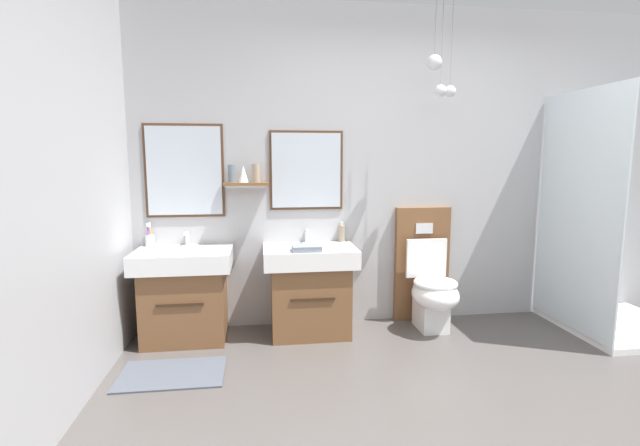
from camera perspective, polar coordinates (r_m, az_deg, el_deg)
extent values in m
cube|color=#A8A8AA|center=(4.02, 10.93, 6.82)|extent=(4.84, 0.12, 2.67)
cube|color=#4C301E|center=(3.80, -16.74, 6.33)|extent=(0.62, 0.02, 0.75)
cube|color=silver|center=(3.79, -16.76, 6.32)|extent=(0.58, 0.01, 0.71)
cube|color=#4C301E|center=(3.77, -1.74, 6.65)|extent=(0.61, 0.02, 0.65)
cube|color=silver|center=(3.76, -1.73, 6.65)|extent=(0.57, 0.01, 0.61)
cube|color=brown|center=(3.68, -9.27, 4.90)|extent=(0.36, 0.14, 0.02)
cylinder|color=slate|center=(3.70, -11.12, 6.14)|extent=(0.05, 0.05, 0.14)
cone|color=white|center=(3.67, -9.65, 6.13)|extent=(0.08, 0.08, 0.14)
cylinder|color=gray|center=(3.68, -8.09, 6.25)|extent=(0.06, 0.06, 0.15)
cylinder|color=gray|center=(3.84, 15.22, 21.60)|extent=(0.01, 0.01, 0.68)
sphere|color=silver|center=(3.77, 14.99, 15.83)|extent=(0.09, 0.09, 0.09)
cylinder|color=gray|center=(3.91, 16.34, 21.34)|extent=(0.01, 0.01, 0.68)
sphere|color=silver|center=(3.84, 16.11, 15.69)|extent=(0.09, 0.09, 0.09)
cylinder|color=gray|center=(3.88, 14.41, 23.14)|extent=(0.01, 0.01, 0.46)
sphere|color=silver|center=(3.82, 14.25, 19.07)|extent=(0.12, 0.12, 0.12)
cube|color=#474C56|center=(3.29, -18.15, -17.64)|extent=(0.68, 0.44, 0.01)
cube|color=brown|center=(3.75, -16.62, -9.71)|extent=(0.62, 0.48, 0.58)
cube|color=#342214|center=(3.50, -17.29, -9.84)|extent=(0.34, 0.01, 0.02)
cube|color=white|center=(3.66, -16.85, -4.36)|extent=(0.74, 0.53, 0.14)
cube|color=silver|center=(3.62, -16.96, -3.60)|extent=(0.46, 0.29, 0.03)
cylinder|color=silver|center=(3.85, -16.41, -1.85)|extent=(0.03, 0.03, 0.11)
cylinder|color=silver|center=(3.79, -16.57, -1.27)|extent=(0.02, 0.11, 0.02)
cube|color=brown|center=(3.73, -1.33, -9.50)|extent=(0.62, 0.48, 0.58)
cube|color=#342214|center=(3.47, -0.88, -9.62)|extent=(0.34, 0.01, 0.02)
cube|color=white|center=(3.63, -1.34, -4.10)|extent=(0.74, 0.53, 0.14)
cube|color=silver|center=(3.59, -1.30, -3.34)|extent=(0.46, 0.29, 0.03)
cylinder|color=silver|center=(3.82, -1.70, -1.59)|extent=(0.03, 0.03, 0.11)
cylinder|color=silver|center=(3.76, -1.62, -1.00)|extent=(0.02, 0.11, 0.02)
cube|color=brown|center=(4.10, 12.63, -4.99)|extent=(0.48, 0.10, 1.00)
cube|color=silver|center=(3.99, 13.04, -0.68)|extent=(0.15, 0.01, 0.09)
cube|color=white|center=(3.95, 13.82, -10.51)|extent=(0.22, 0.30, 0.34)
ellipsoid|color=white|center=(3.83, 14.34, -8.75)|extent=(0.37, 0.46, 0.24)
torus|color=white|center=(3.81, 14.39, -7.38)|extent=(0.35, 0.35, 0.04)
cube|color=white|center=(3.97, 13.28, -4.33)|extent=(0.35, 0.03, 0.33)
cylinder|color=silver|center=(3.88, -20.69, -2.08)|extent=(0.07, 0.07, 0.09)
cylinder|color=yellow|center=(3.87, -20.56, -1.37)|extent=(0.02, 0.03, 0.15)
cube|color=white|center=(3.84, -20.74, -0.29)|extent=(0.01, 0.02, 0.03)
cylinder|color=purple|center=(3.88, -20.78, -1.30)|extent=(0.02, 0.02, 0.16)
cube|color=white|center=(3.87, -20.72, -0.14)|extent=(0.01, 0.02, 0.03)
cylinder|color=purple|center=(3.85, -20.88, -1.39)|extent=(0.02, 0.03, 0.15)
cube|color=white|center=(3.86, -20.98, -0.23)|extent=(0.01, 0.02, 0.03)
cylinder|color=gray|center=(3.84, 2.75, -1.35)|extent=(0.06, 0.06, 0.14)
cylinder|color=silver|center=(3.83, 2.76, -0.08)|extent=(0.02, 0.02, 0.04)
cube|color=gray|center=(3.45, -1.71, -3.19)|extent=(0.22, 0.16, 0.04)
cube|color=white|center=(4.63, 33.67, -10.76)|extent=(0.96, 0.96, 0.05)
cube|color=silver|center=(4.13, 29.73, 1.28)|extent=(0.02, 0.96, 1.90)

